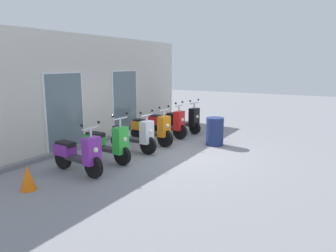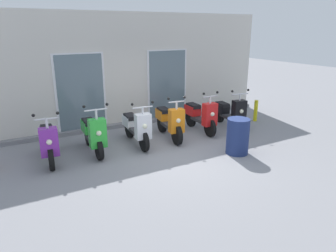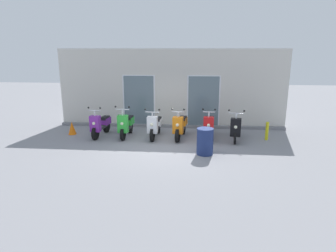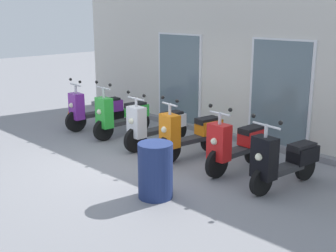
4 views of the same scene
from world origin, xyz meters
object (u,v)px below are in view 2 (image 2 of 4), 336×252
object	(u,v)px
scooter_purple	(48,142)
scooter_orange	(169,121)
scooter_white	(136,127)
scooter_green	(93,134)
scooter_black	(230,112)
scooter_red	(201,115)
trash_bin	(238,136)
curb_bollard	(256,111)

from	to	relation	value
scooter_purple	scooter_orange	xyz separation A→B (m)	(3.18, -0.02, 0.01)
scooter_purple	scooter_white	bearing A→B (deg)	-0.21
scooter_purple	scooter_green	size ratio (longest dim) A/B	1.05
scooter_purple	scooter_black	size ratio (longest dim) A/B	1.04
scooter_purple	scooter_orange	size ratio (longest dim) A/B	0.97
scooter_green	scooter_red	world-z (taller)	scooter_green
scooter_orange	scooter_black	world-z (taller)	scooter_orange
scooter_black	trash_bin	size ratio (longest dim) A/B	1.78
scooter_green	scooter_purple	bearing A→B (deg)	179.05
scooter_orange	curb_bollard	world-z (taller)	scooter_orange
scooter_purple	scooter_black	bearing A→B (deg)	-0.83
scooter_green	scooter_orange	bearing A→B (deg)	0.04
curb_bollard	scooter_red	bearing A→B (deg)	-179.62
scooter_orange	curb_bollard	xyz separation A→B (m)	(3.30, 0.05, -0.14)
scooter_red	trash_bin	bearing A→B (deg)	-96.05
scooter_green	scooter_black	bearing A→B (deg)	-0.80
scooter_black	curb_bollard	distance (m)	1.21
scooter_white	trash_bin	size ratio (longest dim) A/B	1.89
scooter_red	scooter_orange	bearing A→B (deg)	-178.06
scooter_green	curb_bollard	bearing A→B (deg)	0.55
scooter_red	scooter_purple	bearing A→B (deg)	-179.72
scooter_green	trash_bin	size ratio (longest dim) A/B	1.76
scooter_green	trash_bin	world-z (taller)	scooter_green
trash_bin	scooter_white	bearing A→B (deg)	136.49
scooter_purple	scooter_orange	distance (m)	3.18
scooter_purple	curb_bollard	world-z (taller)	scooter_purple
scooter_white	scooter_red	bearing A→B (deg)	0.79
scooter_red	trash_bin	world-z (taller)	scooter_red
scooter_white	scooter_red	distance (m)	2.08
scooter_white	scooter_orange	distance (m)	0.99
scooter_purple	scooter_orange	bearing A→B (deg)	-0.29
scooter_purple	curb_bollard	distance (m)	6.49
scooter_green	scooter_orange	xyz separation A→B (m)	(2.14, 0.00, -0.01)
scooter_white	scooter_green	bearing A→B (deg)	-179.53
scooter_black	scooter_white	bearing A→B (deg)	178.73
trash_bin	curb_bollard	distance (m)	3.03
scooter_orange	scooter_red	xyz separation A→B (m)	(1.08, 0.04, 0.03)
scooter_orange	curb_bollard	distance (m)	3.31
scooter_red	scooter_black	size ratio (longest dim) A/B	1.02
scooter_purple	scooter_red	distance (m)	4.26
scooter_white	curb_bollard	world-z (taller)	scooter_white
scooter_white	curb_bollard	distance (m)	4.30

